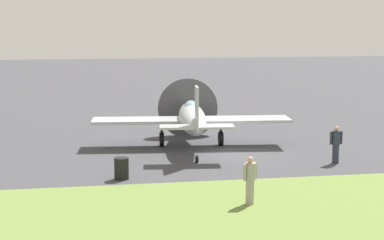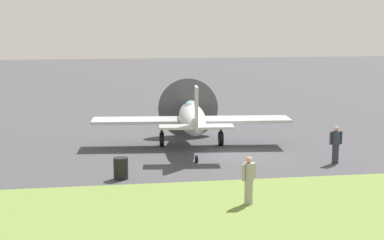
# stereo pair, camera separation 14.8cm
# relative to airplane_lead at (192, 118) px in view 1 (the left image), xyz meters

# --- Properties ---
(ground_plane) EXTENTS (160.00, 160.00, 0.00)m
(ground_plane) POSITION_rel_airplane_lead_xyz_m (1.04, -1.89, -1.54)
(ground_plane) COLOR #424247
(grass_verge) EXTENTS (120.00, 11.00, 0.01)m
(grass_verge) POSITION_rel_airplane_lead_xyz_m (1.04, -12.48, -1.53)
(grass_verge) COLOR olive
(grass_verge) RESTS_ON ground
(airplane_lead) EXTENTS (10.35, 8.21, 3.67)m
(airplane_lead) POSITION_rel_airplane_lead_xyz_m (0.00, 0.00, 0.00)
(airplane_lead) COLOR #B2B7BC
(airplane_lead) RESTS_ON ground
(ground_crew_chief) EXTENTS (0.57, 0.38, 1.73)m
(ground_crew_chief) POSITION_rel_airplane_lead_xyz_m (0.29, -10.43, -0.63)
(ground_crew_chief) COLOR #9E998E
(ground_crew_chief) RESTS_ON ground
(ground_crew_mechanic) EXTENTS (0.63, 0.38, 1.73)m
(ground_crew_mechanic) POSITION_rel_airplane_lead_xyz_m (5.85, -4.80, -0.63)
(ground_crew_mechanic) COLOR #2D3342
(ground_crew_mechanic) RESTS_ON ground
(fuel_drum) EXTENTS (0.60, 0.60, 0.90)m
(fuel_drum) POSITION_rel_airplane_lead_xyz_m (-3.99, -6.06, -1.09)
(fuel_drum) COLOR black
(fuel_drum) RESTS_ON ground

